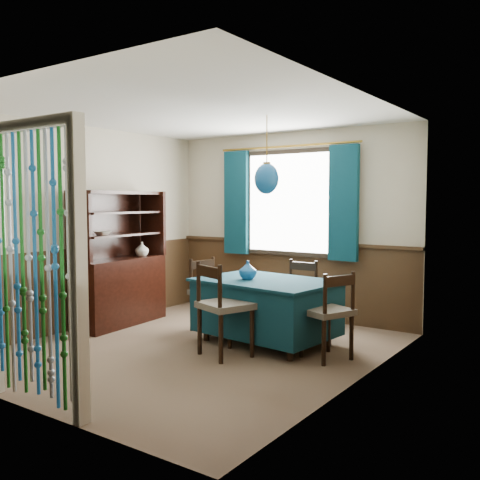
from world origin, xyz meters
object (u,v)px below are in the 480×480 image
Objects in this scene: dining_table at (266,306)px; pendant_lamp at (267,179)px; bowl_shelf at (102,233)px; chair_far at (298,294)px; vase_sideboard at (142,248)px; chair_right at (329,312)px; chair_left at (210,292)px; chair_near at (223,307)px; sideboard at (119,278)px; vase_table at (248,271)px.

dining_table is 1.87× the size of pendant_lamp.
chair_far is at bearing 32.92° from bowl_shelf.
pendant_lamp reaches higher than bowl_shelf.
chair_far is at bearing 94.79° from dining_table.
bowl_shelf is at bearing -90.00° from vase_sideboard.
chair_far is 0.96× the size of chair_right.
chair_near is at bearing 56.08° from chair_left.
pendant_lamp is 4.09× the size of vase_sideboard.
sideboard is at bearing -165.67° from dining_table.
chair_far is 4.09× the size of bowl_shelf.
dining_table is 0.84m from chair_right.
vase_table is 1.79m from vase_sideboard.
sideboard is at bearing -59.29° from chair_left.
dining_table is 1.81× the size of chair_left.
chair_right is 2.87m from sideboard.
chair_left is 1.23m from sideboard.
vase_sideboard reaches higher than chair_left.
vase_sideboard is at bearing 175.40° from vase_table.
pendant_lamp is 2.16m from bowl_shelf.
bowl_shelf is at bearing 121.96° from chair_right.
chair_left is (-0.90, -0.58, 0.01)m from chair_far.
chair_far is 4.12× the size of vase_sideboard.
vase_table reaches higher than dining_table.
chair_right is at bearing -4.43° from vase_table.
sideboard reaches higher than chair_far.
chair_right is (0.92, 0.51, -0.04)m from chair_near.
vase_sideboard is at bearing 108.53° from chair_right.
dining_table is at bearing 3.80° from sideboard.
vase_table is at bearing -157.40° from pendant_lamp.
vase_sideboard reaches higher than chair_near.
dining_table is 0.89m from chair_left.
dining_table is 7.59× the size of bowl_shelf.
chair_near is at bearing -15.50° from sideboard.
vase_table is at bearing 73.43° from chair_far.
chair_near reaches higher than vase_table.
chair_right is at bearing -4.54° from vase_sideboard.
chair_near is 4.62× the size of bowl_shelf.
sideboard is 0.51m from vase_sideboard.
sideboard reaches higher than bowl_shelf.
chair_far is at bearing 66.66° from chair_right.
chair_right is (0.83, -0.16, 0.06)m from dining_table.
vase_table is 0.91× the size of vase_sideboard.
chair_right is at bearing -10.89° from pendant_lamp.
bowl_shelf is (-1.10, -0.71, 0.72)m from chair_left.
dining_table is 7.64× the size of vase_sideboard.
chair_left is 4.67× the size of vase_table.
chair_left is at bearing 33.09° from bowl_shelf.
dining_table is 1.85× the size of chair_far.
bowl_shelf is (-1.88, 0.08, 0.68)m from chair_near.
bowl_shelf reaches higher than chair_right.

